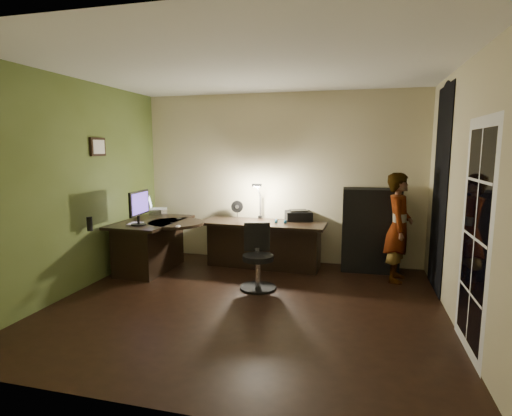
% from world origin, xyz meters
% --- Properties ---
extents(floor, '(4.50, 4.00, 0.01)m').
position_xyz_m(floor, '(0.00, 0.00, -0.01)').
color(floor, black).
rests_on(floor, ground).
extents(ceiling, '(4.50, 4.00, 0.01)m').
position_xyz_m(ceiling, '(0.00, 0.00, 2.71)').
color(ceiling, silver).
rests_on(ceiling, floor).
extents(wall_back, '(4.50, 0.01, 2.70)m').
position_xyz_m(wall_back, '(0.00, 2.00, 1.35)').
color(wall_back, '#C5B98D').
rests_on(wall_back, floor).
extents(wall_front, '(4.50, 0.01, 2.70)m').
position_xyz_m(wall_front, '(0.00, -2.00, 1.35)').
color(wall_front, '#C5B98D').
rests_on(wall_front, floor).
extents(wall_left, '(0.01, 4.00, 2.70)m').
position_xyz_m(wall_left, '(-2.25, 0.00, 1.35)').
color(wall_left, '#C5B98D').
rests_on(wall_left, floor).
extents(wall_right, '(0.01, 4.00, 2.70)m').
position_xyz_m(wall_right, '(2.25, 0.00, 1.35)').
color(wall_right, '#C5B98D').
rests_on(wall_right, floor).
extents(green_wall_overlay, '(0.00, 4.00, 2.70)m').
position_xyz_m(green_wall_overlay, '(-2.24, 0.00, 1.35)').
color(green_wall_overlay, '#4F602A').
rests_on(green_wall_overlay, floor).
extents(arched_doorway, '(0.01, 0.90, 2.60)m').
position_xyz_m(arched_doorway, '(2.24, 1.15, 1.30)').
color(arched_doorway, black).
rests_on(arched_doorway, floor).
extents(french_door, '(0.02, 0.92, 2.10)m').
position_xyz_m(french_door, '(2.24, -0.55, 1.05)').
color(french_door, white).
rests_on(french_door, floor).
extents(framed_picture, '(0.04, 0.30, 0.25)m').
position_xyz_m(framed_picture, '(-2.22, 0.45, 1.85)').
color(framed_picture, black).
rests_on(framed_picture, wall_left).
extents(desk_left, '(0.85, 1.34, 0.76)m').
position_xyz_m(desk_left, '(-1.75, 0.97, 0.38)').
color(desk_left, black).
rests_on(desk_left, floor).
extents(desk_right, '(1.93, 0.74, 0.71)m').
position_xyz_m(desk_right, '(-0.16, 1.52, 0.36)').
color(desk_right, black).
rests_on(desk_right, floor).
extents(cabinet, '(0.84, 0.45, 1.24)m').
position_xyz_m(cabinet, '(1.43, 1.78, 0.62)').
color(cabinet, black).
rests_on(cabinet, floor).
extents(laptop_stand, '(0.23, 0.19, 0.09)m').
position_xyz_m(laptop_stand, '(-1.90, 1.46, 0.81)').
color(laptop_stand, silver).
rests_on(laptop_stand, desk_left).
extents(laptop, '(0.39, 0.38, 0.21)m').
position_xyz_m(laptop, '(-1.90, 1.46, 0.96)').
color(laptop, silver).
rests_on(laptop, laptop_stand).
extents(monitor, '(0.14, 0.53, 0.35)m').
position_xyz_m(monitor, '(-1.74, 0.60, 0.94)').
color(monitor, black).
rests_on(monitor, desk_left).
extents(mouse, '(0.07, 0.10, 0.04)m').
position_xyz_m(mouse, '(-1.11, 0.55, 0.78)').
color(mouse, silver).
rests_on(mouse, desk_left).
extents(phone, '(0.11, 0.16, 0.01)m').
position_xyz_m(phone, '(-1.40, 1.20, 0.77)').
color(phone, black).
rests_on(phone, desk_left).
extents(pen, '(0.09, 0.13, 0.01)m').
position_xyz_m(pen, '(-1.34, 0.81, 0.77)').
color(pen, black).
rests_on(pen, desk_left).
extents(speaker, '(0.08, 0.08, 0.18)m').
position_xyz_m(speaker, '(-2.13, 0.08, 0.86)').
color(speaker, black).
rests_on(speaker, desk_left).
extents(notepad, '(0.18, 0.24, 0.01)m').
position_xyz_m(notepad, '(-1.82, 0.65, 0.77)').
color(notepad, silver).
rests_on(notepad, desk_left).
extents(desk_fan, '(0.21, 0.14, 0.30)m').
position_xyz_m(desk_fan, '(-0.65, 1.79, 0.85)').
color(desk_fan, black).
rests_on(desk_fan, desk_right).
extents(headphones, '(0.18, 0.09, 0.08)m').
position_xyz_m(headphones, '(0.12, 1.51, 0.74)').
color(headphones, '#1E6190').
rests_on(headphones, desk_right).
extents(printer, '(0.47, 0.42, 0.18)m').
position_xyz_m(printer, '(0.34, 1.80, 0.79)').
color(printer, black).
rests_on(printer, desk_right).
extents(desk_lamp, '(0.19, 0.30, 0.63)m').
position_xyz_m(desk_lamp, '(-0.28, 1.83, 1.01)').
color(desk_lamp, black).
rests_on(desk_lamp, desk_right).
extents(office_chair, '(0.60, 0.60, 0.85)m').
position_xyz_m(office_chair, '(0.00, 0.57, 0.43)').
color(office_chair, black).
rests_on(office_chair, floor).
extents(person, '(0.44, 0.59, 1.51)m').
position_xyz_m(person, '(1.79, 1.38, 0.75)').
color(person, '#D8A88C').
rests_on(person, floor).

